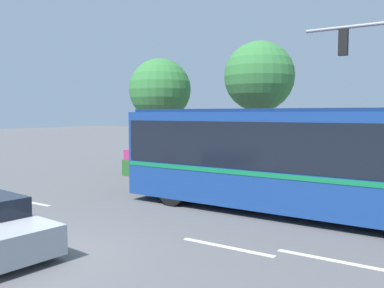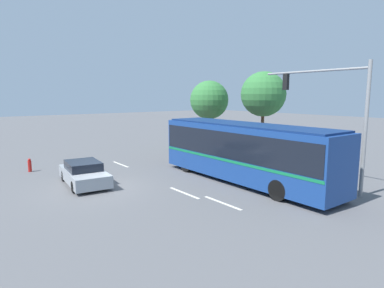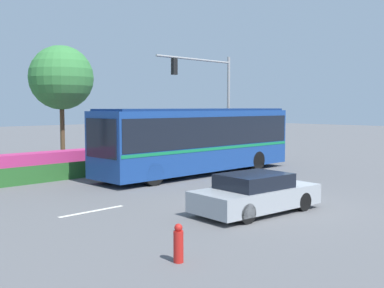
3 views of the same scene
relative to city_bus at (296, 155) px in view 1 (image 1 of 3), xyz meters
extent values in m
plane|color=#5B5B5E|center=(-3.77, -6.95, -1.88)|extent=(140.00, 140.00, 0.00)
cube|color=navy|center=(0.01, 0.00, -0.15)|extent=(11.58, 2.71, 2.95)
cube|color=black|center=(0.01, 0.00, 0.32)|extent=(11.35, 2.75, 1.42)
cube|color=#147A47|center=(0.01, 0.00, -0.51)|extent=(11.46, 2.74, 0.14)
cube|color=black|center=(-5.78, 0.08, 0.20)|extent=(0.09, 2.18, 1.65)
cube|color=navy|center=(0.01, 0.00, 1.37)|extent=(11.11, 2.50, 0.10)
cylinder|color=black|center=(-3.93, -1.08, -1.38)|extent=(1.00, 0.31, 1.00)
cylinder|color=black|center=(-3.90, 1.18, -1.38)|extent=(1.00, 0.31, 1.00)
cylinder|color=black|center=(-3.49, -6.64, -1.57)|extent=(0.63, 0.28, 0.61)
cube|color=black|center=(0.74, 2.54, 3.72)|extent=(0.30, 0.22, 0.90)
cylinder|color=red|center=(0.74, 2.66, 4.02)|extent=(0.18, 0.02, 0.18)
cylinder|color=yellow|center=(0.74, 2.66, 3.72)|extent=(0.18, 0.02, 0.18)
cylinder|color=green|center=(0.74, 2.66, 3.42)|extent=(0.18, 0.02, 0.18)
cube|color=#286028|center=(-5.28, 3.52, -1.47)|extent=(9.51, 1.07, 0.81)
cube|color=#B22D6B|center=(-5.28, 3.52, -0.82)|extent=(9.32, 1.01, 0.51)
cylinder|color=brown|center=(-9.63, 5.64, -0.26)|extent=(0.29, 0.29, 3.23)
sphere|color=#387F3D|center=(-9.63, 5.64, 2.57)|extent=(3.39, 3.39, 3.39)
cylinder|color=brown|center=(-4.03, 6.25, -0.02)|extent=(0.24, 0.24, 3.71)
sphere|color=#387F3D|center=(-4.03, 6.25, 3.06)|extent=(3.40, 3.40, 3.40)
cube|color=silver|center=(-0.26, -3.94, -1.87)|extent=(2.40, 0.16, 0.01)
cube|color=silver|center=(-8.57, -3.46, -1.87)|extent=(2.40, 0.16, 0.01)
cube|color=silver|center=(2.03, -3.46, -1.87)|extent=(2.40, 0.16, 0.01)
camera|label=1|loc=(4.23, -12.29, 1.28)|focal=38.35mm
camera|label=2|loc=(12.50, -13.22, 2.94)|focal=30.56mm
camera|label=3|loc=(-16.87, -16.23, 1.51)|focal=43.57mm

